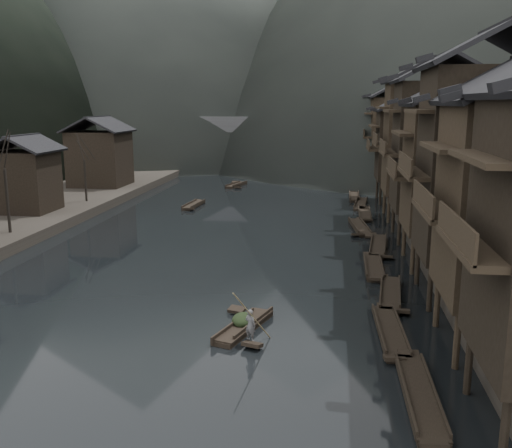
# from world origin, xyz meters

# --- Properties ---
(water) EXTENTS (300.00, 300.00, 0.00)m
(water) POSITION_xyz_m (0.00, 0.00, 0.00)
(water) COLOR black
(water) RESTS_ON ground
(stilt_houses) EXTENTS (9.00, 67.60, 15.56)m
(stilt_houses) POSITION_xyz_m (17.28, 19.12, 8.96)
(stilt_houses) COLOR black
(stilt_houses) RESTS_ON ground
(left_houses) EXTENTS (8.10, 53.20, 8.73)m
(left_houses) POSITION_xyz_m (-20.50, 20.12, 5.66)
(left_houses) COLOR black
(left_houses) RESTS_ON left_bank
(moored_sampans) EXTENTS (3.14, 67.43, 0.47)m
(moored_sampans) POSITION_xyz_m (11.90, 24.86, 0.20)
(moored_sampans) COLOR black
(moored_sampans) RESTS_ON water
(midriver_boats) EXTENTS (4.01, 22.05, 0.44)m
(midriver_boats) POSITION_xyz_m (-5.34, 41.75, 0.20)
(midriver_boats) COLOR black
(midriver_boats) RESTS_ON water
(stone_bridge) EXTENTS (40.00, 6.00, 9.00)m
(stone_bridge) POSITION_xyz_m (-0.00, 72.00, 5.11)
(stone_bridge) COLOR #4C4C4F
(stone_bridge) RESTS_ON ground
(hero_sampan) EXTENTS (2.55, 5.28, 0.44)m
(hero_sampan) POSITION_xyz_m (4.49, -0.36, 0.20)
(hero_sampan) COLOR black
(hero_sampan) RESTS_ON water
(cargo_heap) EXTENTS (1.16, 1.52, 0.70)m
(cargo_heap) POSITION_xyz_m (4.41, -0.13, 0.79)
(cargo_heap) COLOR black
(cargo_heap) RESTS_ON hero_sampan
(boatman) EXTENTS (0.68, 0.60, 1.57)m
(boatman) POSITION_xyz_m (5.07, -2.11, 1.22)
(boatman) COLOR slate
(boatman) RESTS_ON hero_sampan
(bamboo_pole) EXTENTS (1.70, 2.43, 3.34)m
(bamboo_pole) POSITION_xyz_m (5.27, -2.11, 3.67)
(bamboo_pole) COLOR #8C7A51
(bamboo_pole) RESTS_ON boatman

